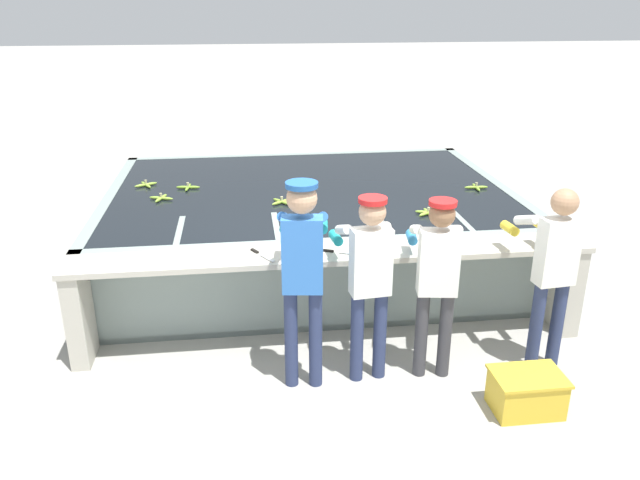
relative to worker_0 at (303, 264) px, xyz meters
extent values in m
plane|color=#A3A099|center=(0.34, 0.38, -1.08)|extent=(80.00, 80.00, 0.00)
cube|color=gray|center=(0.34, 2.60, -1.05)|extent=(4.70, 3.55, 0.06)
cube|color=gray|center=(0.34, 0.89, -0.62)|extent=(4.70, 0.12, 0.93)
cube|color=gray|center=(0.34, 4.32, -0.62)|extent=(4.70, 0.12, 0.93)
cube|color=gray|center=(-1.95, 2.60, -0.62)|extent=(0.12, 3.55, 0.93)
cube|color=gray|center=(2.64, 2.60, -0.62)|extent=(0.12, 3.55, 0.93)
cube|color=black|center=(0.34, 2.60, -0.59)|extent=(4.46, 3.31, 0.86)
cube|color=gray|center=(-1.07, 1.35, -0.62)|extent=(0.06, 0.80, 0.93)
cube|color=gray|center=(-0.13, 1.35, -0.62)|extent=(0.06, 0.80, 0.93)
cube|color=gray|center=(0.81, 1.35, -0.62)|extent=(0.06, 0.80, 0.93)
cube|color=gray|center=(1.75, 1.35, -0.62)|extent=(0.06, 0.80, 0.93)
cube|color=#B7B2A3|center=(0.34, 0.60, -0.18)|extent=(4.70, 0.45, 0.05)
cube|color=#B7B2A3|center=(-1.91, 0.60, -0.64)|extent=(0.16, 0.41, 0.88)
cube|color=#B7B2A3|center=(2.60, 0.60, -0.64)|extent=(0.16, 0.41, 0.88)
cylinder|color=navy|center=(-0.10, -0.02, -0.65)|extent=(0.11, 0.11, 0.87)
cylinder|color=navy|center=(0.10, -0.04, -0.65)|extent=(0.11, 0.11, 0.87)
cube|color=blue|center=(0.00, -0.03, 0.09)|extent=(0.34, 0.21, 0.62)
sphere|color=tan|center=(0.00, -0.03, 0.55)|extent=(0.24, 0.24, 0.24)
cylinder|color=#1E5199|center=(0.00, -0.03, 0.66)|extent=(0.25, 0.25, 0.04)
cylinder|color=blue|center=(-0.13, 0.24, 0.32)|extent=(0.12, 0.32, 0.18)
cylinder|color=teal|center=(-0.10, 0.49, 0.15)|extent=(0.11, 0.21, 0.08)
cylinder|color=blue|center=(0.19, 0.20, 0.32)|extent=(0.12, 0.32, 0.18)
cylinder|color=teal|center=(0.22, 0.44, 0.15)|extent=(0.11, 0.21, 0.08)
cylinder|color=navy|center=(0.45, -0.01, -0.69)|extent=(0.11, 0.11, 0.79)
cylinder|color=navy|center=(0.65, 0.01, -0.69)|extent=(0.11, 0.11, 0.79)
cube|color=white|center=(0.55, 0.00, -0.01)|extent=(0.34, 0.20, 0.56)
sphere|color=tan|center=(0.55, 0.00, 0.41)|extent=(0.21, 0.21, 0.21)
cylinder|color=red|center=(0.55, 0.00, 0.51)|extent=(0.23, 0.23, 0.04)
cylinder|color=white|center=(0.36, 0.24, 0.19)|extent=(0.11, 0.32, 0.18)
cylinder|color=teal|center=(0.34, 0.48, 0.02)|extent=(0.10, 0.21, 0.08)
cylinder|color=white|center=(0.68, 0.27, 0.19)|extent=(0.11, 0.32, 0.18)
cylinder|color=teal|center=(0.65, 0.52, 0.02)|extent=(0.10, 0.21, 0.08)
cylinder|color=#38383D|center=(1.00, -0.01, -0.70)|extent=(0.11, 0.11, 0.77)
cylinder|color=#38383D|center=(1.19, -0.04, -0.70)|extent=(0.11, 0.11, 0.77)
cube|color=white|center=(1.10, -0.02, -0.03)|extent=(0.34, 0.22, 0.55)
sphere|color=#896042|center=(1.10, -0.02, 0.37)|extent=(0.21, 0.21, 0.21)
cylinder|color=red|center=(1.10, -0.02, 0.47)|extent=(0.22, 0.22, 0.04)
cylinder|color=white|center=(0.98, 0.25, 0.15)|extent=(0.13, 0.32, 0.18)
cylinder|color=teal|center=(1.01, 0.50, -0.01)|extent=(0.11, 0.21, 0.08)
cylinder|color=white|center=(1.29, 0.20, 0.15)|extent=(0.13, 0.32, 0.18)
cylinder|color=teal|center=(1.33, 0.45, -0.01)|extent=(0.11, 0.21, 0.08)
cylinder|color=navy|center=(2.00, -0.04, -0.68)|extent=(0.11, 0.11, 0.81)
cylinder|color=navy|center=(2.20, -0.02, -0.68)|extent=(0.11, 0.11, 0.81)
cube|color=white|center=(2.10, -0.03, 0.01)|extent=(0.34, 0.20, 0.57)
sphere|color=tan|center=(2.10, -0.03, 0.44)|extent=(0.22, 0.22, 0.22)
cylinder|color=white|center=(1.91, 0.20, 0.21)|extent=(0.11, 0.32, 0.18)
cylinder|color=gold|center=(1.89, 0.45, 0.05)|extent=(0.10, 0.21, 0.08)
cylinder|color=white|center=(2.23, 0.23, 0.21)|extent=(0.11, 0.32, 0.18)
cylinder|color=gold|center=(2.21, 0.48, 0.05)|extent=(0.10, 0.21, 0.08)
ellipsoid|color=#93BC3D|center=(0.02, 2.09, -0.14)|extent=(0.16, 0.13, 0.04)
ellipsoid|color=#93BC3D|center=(-0.06, 2.10, -0.14)|extent=(0.13, 0.16, 0.04)
ellipsoid|color=#93BC3D|center=(-0.07, 2.02, -0.14)|extent=(0.16, 0.13, 0.04)
ellipsoid|color=#93BC3D|center=(0.01, 2.01, -0.14)|extent=(0.13, 0.16, 0.04)
cylinder|color=tan|center=(-0.02, 2.06, -0.10)|extent=(0.03, 0.03, 0.05)
ellipsoid|color=#93BC3D|center=(-1.37, 2.30, -0.14)|extent=(0.09, 0.17, 0.04)
ellipsoid|color=#93BC3D|center=(-1.30, 2.34, -0.14)|extent=(0.17, 0.09, 0.04)
ellipsoid|color=#93BC3D|center=(-1.33, 2.41, -0.14)|extent=(0.09, 0.17, 0.04)
ellipsoid|color=#93BC3D|center=(-1.40, 2.37, -0.14)|extent=(0.17, 0.09, 0.04)
cylinder|color=tan|center=(-1.35, 2.36, -0.10)|extent=(0.03, 0.03, 0.05)
ellipsoid|color=#8CB738|center=(2.24, 2.32, -0.14)|extent=(0.17, 0.05, 0.04)
ellipsoid|color=#8CB738|center=(2.29, 2.26, -0.14)|extent=(0.05, 0.17, 0.04)
ellipsoid|color=#8CB738|center=(2.35, 2.31, -0.14)|extent=(0.17, 0.05, 0.04)
ellipsoid|color=#8CB738|center=(2.30, 2.37, -0.14)|extent=(0.05, 0.17, 0.04)
cylinder|color=tan|center=(2.29, 2.32, -0.10)|extent=(0.03, 0.03, 0.05)
ellipsoid|color=#93BC3D|center=(-1.61, 2.97, -0.14)|extent=(0.11, 0.17, 0.04)
ellipsoid|color=#93BC3D|center=(-1.64, 2.90, -0.14)|extent=(0.17, 0.11, 0.04)
ellipsoid|color=#93BC3D|center=(-1.56, 2.88, -0.14)|extent=(0.11, 0.17, 0.04)
ellipsoid|color=#93BC3D|center=(-1.54, 2.95, -0.14)|extent=(0.17, 0.11, 0.04)
cylinder|color=tan|center=(-1.59, 2.92, -0.10)|extent=(0.03, 0.03, 0.05)
ellipsoid|color=#7FAD33|center=(-1.14, 2.76, -0.14)|extent=(0.17, 0.06, 0.04)
ellipsoid|color=#7FAD33|center=(-1.09, 2.70, -0.14)|extent=(0.06, 0.17, 0.04)
ellipsoid|color=#7FAD33|center=(-1.03, 2.75, -0.14)|extent=(0.17, 0.06, 0.04)
ellipsoid|color=#7FAD33|center=(-1.07, 2.81, -0.14)|extent=(0.06, 0.17, 0.04)
cylinder|color=tan|center=(-1.08, 2.75, -0.10)|extent=(0.03, 0.03, 0.05)
ellipsoid|color=#93BC3D|center=(1.42, 1.46, -0.14)|extent=(0.16, 0.12, 0.04)
ellipsoid|color=#93BC3D|center=(1.47, 1.43, -0.14)|extent=(0.05, 0.17, 0.04)
ellipsoid|color=#93BC3D|center=(1.52, 1.46, -0.14)|extent=(0.17, 0.11, 0.04)
ellipsoid|color=#93BC3D|center=(1.51, 1.52, -0.14)|extent=(0.16, 0.12, 0.04)
ellipsoid|color=#93BC3D|center=(1.46, 1.54, -0.14)|extent=(0.05, 0.17, 0.04)
ellipsoid|color=#93BC3D|center=(1.42, 1.51, -0.14)|extent=(0.17, 0.11, 0.04)
cylinder|color=tan|center=(1.47, 1.49, -0.10)|extent=(0.03, 0.03, 0.05)
cube|color=silver|center=(0.47, 0.52, -0.15)|extent=(0.20, 0.11, 0.00)
cube|color=black|center=(0.29, 0.60, -0.15)|extent=(0.10, 0.06, 0.02)
cube|color=silver|center=(-0.26, 0.51, -0.15)|extent=(0.13, 0.19, 0.00)
cube|color=black|center=(-0.36, 0.68, -0.15)|extent=(0.07, 0.10, 0.02)
cube|color=gold|center=(1.68, -0.61, -0.93)|extent=(0.52, 0.36, 0.30)
cube|color=gold|center=(1.68, -0.61, -0.77)|extent=(0.55, 0.39, 0.02)
camera|label=1|loc=(-0.43, -4.46, 1.96)|focal=35.00mm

